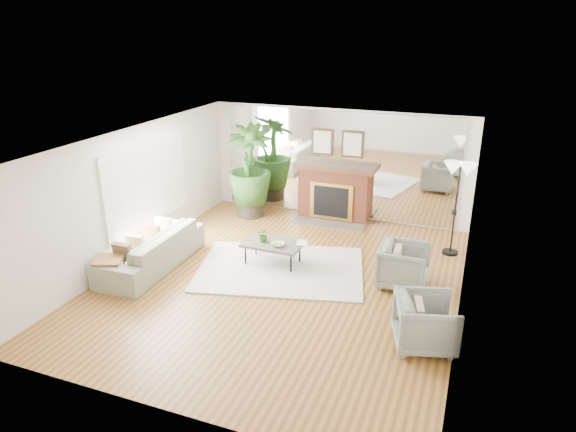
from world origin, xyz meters
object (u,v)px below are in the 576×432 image
at_px(sofa, 151,249).
at_px(floor_lamp, 459,177).
at_px(fireplace, 334,192).
at_px(potted_ficus, 249,168).
at_px(coffee_table, 273,245).
at_px(armchair_front, 426,322).
at_px(side_table, 109,263).
at_px(armchair_back, 404,266).

height_order(sofa, floor_lamp, floor_lamp).
bearing_deg(fireplace, potted_ficus, -165.56).
height_order(coffee_table, potted_ficus, potted_ficus).
distance_m(fireplace, armchair_front, 5.08).
xyz_separation_m(coffee_table, armchair_front, (2.99, -1.65, -0.02)).
relative_size(armchair_front, potted_ficus, 0.39).
xyz_separation_m(side_table, potted_ficus, (0.77, 4.03, 0.70)).
height_order(armchair_back, armchair_front, armchair_front).
height_order(armchair_front, potted_ficus, potted_ficus).
bearing_deg(fireplace, floor_lamp, -20.41).
height_order(coffee_table, armchair_front, armchair_front).
bearing_deg(fireplace, armchair_front, -59.14).
bearing_deg(potted_ficus, armchair_front, -40.79).
bearing_deg(floor_lamp, armchair_front, -91.71).
relative_size(side_table, floor_lamp, 0.33).
distance_m(fireplace, floor_lamp, 3.02).
height_order(armchair_back, floor_lamp, floor_lamp).
xyz_separation_m(fireplace, side_table, (-2.65, -4.51, -0.21)).
xyz_separation_m(sofa, floor_lamp, (5.15, 2.59, 1.23)).
height_order(sofa, armchair_back, armchair_back).
xyz_separation_m(fireplace, armchair_front, (2.60, -4.35, -0.28)).
relative_size(fireplace, floor_lamp, 1.11).
relative_size(coffee_table, potted_ficus, 0.51).
relative_size(sofa, potted_ficus, 1.11).
relative_size(armchair_back, armchair_front, 1.00).
bearing_deg(sofa, side_table, -13.64).
bearing_deg(side_table, armchair_back, 21.43).
bearing_deg(floor_lamp, potted_ficus, 173.52).
relative_size(armchair_front, side_table, 1.35).
height_order(armchair_front, floor_lamp, floor_lamp).
height_order(coffee_table, floor_lamp, floor_lamp).
height_order(fireplace, armchair_front, fireplace).
bearing_deg(side_table, armchair_front, 1.77).
relative_size(fireplace, armchair_back, 2.47).
relative_size(fireplace, armchair_front, 2.47).
bearing_deg(coffee_table, sofa, -156.53).
xyz_separation_m(fireplace, coffee_table, (-0.39, -2.70, -0.26)).
bearing_deg(armchair_front, coffee_table, 44.71).
height_order(fireplace, potted_ficus, potted_ficus).
distance_m(fireplace, armchair_back, 3.37).
distance_m(coffee_table, sofa, 2.25).
distance_m(fireplace, coffee_table, 2.74).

